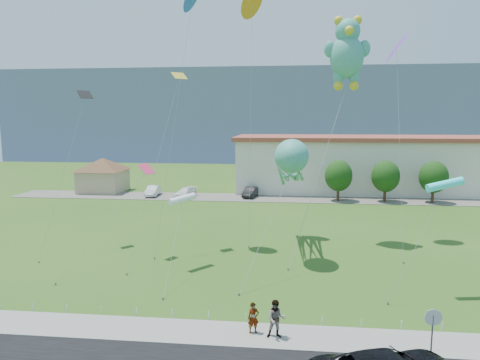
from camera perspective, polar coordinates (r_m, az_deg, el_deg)
name	(u,v)px	position (r m, az deg, el deg)	size (l,w,h in m)	color
ground	(230,310)	(25.23, -1.29, -17.00)	(160.00, 160.00, 0.00)	#2D5518
sidewalk	(223,334)	(22.77, -2.22, -19.79)	(80.00, 2.50, 0.10)	gray
parking_strip	(263,198)	(58.72, 3.04, -2.42)	(70.00, 6.00, 0.06)	#59544C
hill_ridge	(276,114)	(142.71, 4.88, 8.74)	(160.00, 50.00, 25.00)	slate
pavilion	(103,172)	(66.82, -17.82, 1.08)	(9.20, 9.20, 5.00)	tan
warehouse	(439,164)	(70.85, 24.99, 1.98)	(61.00, 15.00, 8.20)	beige
stop_sign	(433,322)	(21.49, 24.32, -16.90)	(0.80, 0.07, 2.50)	slate
rope_fence	(227,317)	(23.96, -1.70, -17.76)	(26.05, 0.05, 0.50)	white
tree_near	(339,176)	(57.57, 13.00, 0.56)	(3.60, 3.60, 5.47)	#3F2B19
tree_mid	(386,176)	(58.61, 18.83, 0.47)	(3.60, 3.60, 5.47)	#3F2B19
tree_far	(434,177)	(60.24, 24.40, 0.37)	(3.60, 3.60, 5.47)	#3F2B19
pedestrian_left	(253,318)	(22.40, 1.79, -17.89)	(0.57, 0.37, 1.56)	gray
pedestrian_right	(276,319)	(21.98, 4.85, -17.98)	(0.92, 0.72, 1.89)	gray
parked_car_silver	(153,191)	(61.40, -11.54, -1.41)	(1.49, 4.26, 1.40)	silver
parked_car_white	(185,193)	(59.53, -7.32, -1.67)	(1.80, 4.44, 1.29)	white
parked_car_black	(251,192)	(59.23, 1.42, -1.61)	(1.46, 4.19, 1.38)	black
octopus_kite	(291,165)	(33.25, 6.84, 1.98)	(4.49, 13.92, 9.28)	teal
teddy_bear_kite	(347,51)	(38.96, 14.08, 16.31)	(6.76, 9.91, 19.35)	teal
small_kite_pink	(139,179)	(33.34, -13.37, 0.10)	(4.85, 7.34, 7.34)	#E4325D
small_kite_yellow	(173,98)	(35.27, -8.89, 10.69)	(2.76, 8.40, 14.68)	gold
small_kite_black	(80,113)	(38.24, -20.57, 8.36)	(2.21, 6.48, 13.21)	black
small_kite_purple	(397,51)	(40.93, 20.19, 15.81)	(1.80, 8.41, 17.64)	purple
small_kite_orange	(252,8)	(41.31, 1.59, 21.91)	(1.80, 6.22, 21.85)	orange
small_kite_cyan	(444,185)	(28.36, 25.59, -0.65)	(3.77, 3.24, 7.26)	#38FAFD
small_kite_white	(182,200)	(31.11, -7.72, -2.61)	(0.50, 7.26, 5.44)	white
small_kite_blue	(192,1)	(37.94, -6.42, 22.66)	(3.19, 5.79, 21.54)	blue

